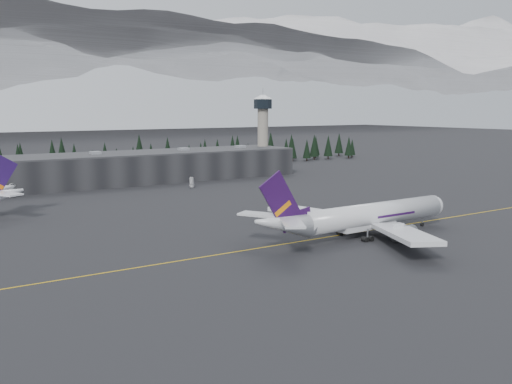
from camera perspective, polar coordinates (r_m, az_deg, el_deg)
ground at (r=138.47m, az=4.56°, el=-4.70°), size 1400.00×1400.00×0.00m
taxiline at (r=136.94m, az=5.08°, el=-4.85°), size 400.00×0.40×0.02m
terminal at (r=247.05m, az=-13.50°, el=2.35°), size 160.00×30.00×12.60m
control_tower at (r=282.74m, az=0.69°, el=6.79°), size 10.00×10.00×37.70m
treeline at (r=281.89m, az=-16.08°, el=3.22°), size 360.00×20.00×15.00m
jet_main at (r=140.89m, az=10.27°, el=-2.48°), size 61.03×56.35×17.95m
gse_vehicle_a at (r=218.92m, az=-23.20°, el=-0.32°), size 4.63×5.70×1.44m
gse_vehicle_b at (r=227.16m, az=-6.41°, el=0.61°), size 4.68×3.78×1.50m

